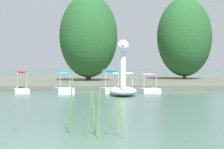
# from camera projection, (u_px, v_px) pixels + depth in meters

# --- Properties ---
(ground_plane) EXTENTS (402.26, 402.26, 0.00)m
(ground_plane) POSITION_uv_depth(u_px,v_px,m) (56.00, 144.00, 9.73)
(ground_plane) COLOR #47665B
(shore_bank_far) EXTENTS (138.46, 26.62, 0.40)m
(shore_bank_far) POSITION_uv_depth(u_px,v_px,m) (86.00, 81.00, 42.38)
(shore_bank_far) COLOR #5B6051
(shore_bank_far) RESTS_ON ground_plane
(swan_boat) EXTENTS (1.84, 2.94, 3.26)m
(swan_boat) POSITION_uv_depth(u_px,v_px,m) (123.00, 84.00, 24.96)
(swan_boat) COLOR white
(swan_boat) RESTS_ON ground_plane
(pedal_boat_pink) EXTENTS (1.44, 2.08, 1.29)m
(pedal_boat_pink) POSITION_uv_depth(u_px,v_px,m) (148.00, 87.00, 27.89)
(pedal_boat_pink) COLOR white
(pedal_boat_pink) RESTS_ON ground_plane
(pedal_boat_teal) EXTENTS (1.53, 2.28, 1.58)m
(pedal_boat_teal) POSITION_uv_depth(u_px,v_px,m) (110.00, 86.00, 27.77)
(pedal_boat_teal) COLOR white
(pedal_boat_teal) RESTS_ON ground_plane
(pedal_boat_cyan) EXTENTS (1.46, 2.08, 1.38)m
(pedal_boat_cyan) POSITION_uv_depth(u_px,v_px,m) (64.00, 87.00, 27.32)
(pedal_boat_cyan) COLOR white
(pedal_boat_cyan) RESTS_ON ground_plane
(pedal_boat_red) EXTENTS (1.32, 1.96, 1.50)m
(pedal_boat_red) POSITION_uv_depth(u_px,v_px,m) (22.00, 86.00, 27.59)
(pedal_boat_red) COLOR white
(pedal_boat_red) RESTS_ON ground_plane
(tree_willow_overhanging) EXTENTS (7.99, 8.49, 8.43)m
(tree_willow_overhanging) POSITION_uv_depth(u_px,v_px,m) (185.00, 37.00, 44.06)
(tree_willow_overhanging) COLOR #4C3823
(tree_willow_overhanging) RESTS_ON shore_bank_far
(tree_willow_near_path) EXTENTS (6.09, 6.64, 8.02)m
(tree_willow_near_path) POSITION_uv_depth(u_px,v_px,m) (88.00, 36.00, 39.55)
(tree_willow_near_path) COLOR #4C3823
(tree_willow_near_path) RESTS_ON shore_bank_far
(reed_clump_foreground) EXTENTS (4.34, 1.75, 1.56)m
(reed_clump_foreground) POSITION_uv_depth(u_px,v_px,m) (44.00, 111.00, 10.99)
(reed_clump_foreground) COLOR #568E38
(reed_clump_foreground) RESTS_ON ground_plane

